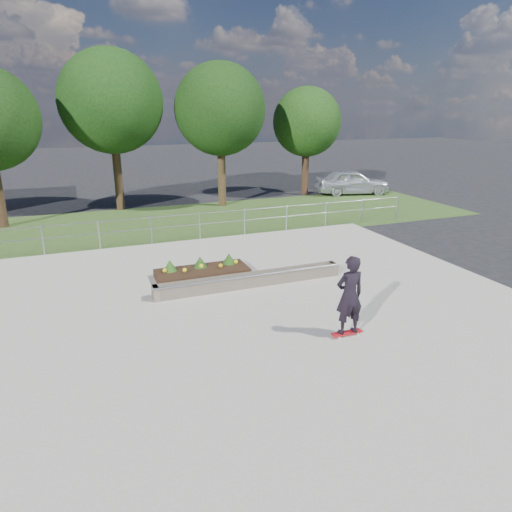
{
  "coord_description": "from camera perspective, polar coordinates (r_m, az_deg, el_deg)",
  "views": [
    {
      "loc": [
        -4.5,
        -10.59,
        5.33
      ],
      "look_at": [
        0.2,
        1.5,
        1.1
      ],
      "focal_mm": 32.0,
      "sensor_mm": 36.0,
      "label": 1
    }
  ],
  "objects": [
    {
      "name": "skateboarder",
      "position": [
        11.01,
        11.61,
        -4.85
      ],
      "size": [
        0.8,
        0.48,
        2.03
      ],
      "color": "silver",
      "rests_on": "concrete_slab"
    },
    {
      "name": "tree_mid_right",
      "position": [
        25.71,
        -4.5,
        17.78
      ],
      "size": [
        4.9,
        4.9,
        7.7
      ],
      "color": "#352615",
      "rests_on": "ground"
    },
    {
      "name": "concrete_slab",
      "position": [
        12.67,
        1.63,
        -6.68
      ],
      "size": [
        15.0,
        15.0,
        0.06
      ],
      "primitive_type": "cube",
      "color": "#A9A396",
      "rests_on": "ground"
    },
    {
      "name": "grind_ledge",
      "position": [
        14.1,
        -0.71,
        -3.0
      ],
      "size": [
        6.0,
        0.44,
        0.43
      ],
      "color": "brown",
      "rests_on": "concrete_slab"
    },
    {
      "name": "ground",
      "position": [
        12.68,
        1.63,
        -6.8
      ],
      "size": [
        120.0,
        120.0,
        0.0
      ],
      "primitive_type": "plane",
      "color": "black",
      "rests_on": "ground"
    },
    {
      "name": "grass_verge",
      "position": [
        22.69,
        -9.23,
        4.26
      ],
      "size": [
        30.0,
        8.0,
        0.02
      ],
      "primitive_type": "cube",
      "color": "#314D1F",
      "rests_on": "ground"
    },
    {
      "name": "parked_car",
      "position": [
        30.31,
        11.94,
        9.05
      ],
      "size": [
        4.95,
        2.92,
        1.58
      ],
      "primitive_type": "imported",
      "rotation": [
        0.0,
        0.0,
        1.33
      ],
      "color": "silver",
      "rests_on": "ground"
    },
    {
      "name": "tree_far_right",
      "position": [
        29.39,
        6.37,
        16.29
      ],
      "size": [
        4.2,
        4.2,
        6.6
      ],
      "color": "black",
      "rests_on": "ground"
    },
    {
      "name": "planter_bed",
      "position": [
        15.04,
        -6.77,
        -1.84
      ],
      "size": [
        3.0,
        1.2,
        0.61
      ],
      "color": "black",
      "rests_on": "concrete_slab"
    },
    {
      "name": "fence",
      "position": [
        19.19,
        -7.08,
        4.17
      ],
      "size": [
        20.06,
        0.06,
        1.2
      ],
      "color": "gray",
      "rests_on": "ground"
    },
    {
      "name": "tree_mid_left",
      "position": [
        25.67,
        -17.65,
        17.88
      ],
      "size": [
        5.25,
        5.25,
        8.25
      ],
      "color": "#312013",
      "rests_on": "ground"
    }
  ]
}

